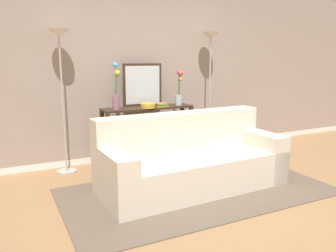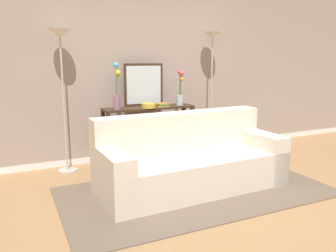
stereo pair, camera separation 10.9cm
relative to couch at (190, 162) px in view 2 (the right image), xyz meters
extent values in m
cube|color=#9E754C|center=(0.05, -0.67, -0.32)|extent=(16.00, 16.00, 0.02)
cube|color=white|center=(0.05, 1.56, -0.27)|extent=(12.00, 0.15, 0.09)
cube|color=gray|center=(0.05, 1.56, 1.05)|extent=(12.00, 0.14, 2.55)
cube|color=brown|center=(0.00, -0.16, -0.31)|extent=(3.09, 1.63, 0.01)
cube|color=beige|center=(0.00, -0.06, -0.10)|extent=(2.24, 0.95, 0.42)
cube|color=beige|center=(-0.01, 0.25, 0.34)|extent=(2.22, 0.33, 0.46)
cube|color=beige|center=(-0.98, -0.09, -0.01)|extent=(0.27, 0.89, 0.60)
cube|color=beige|center=(0.99, -0.03, -0.01)|extent=(0.27, 0.89, 0.60)
cube|color=#382619|center=(-0.06, 1.16, 0.51)|extent=(1.35, 0.33, 0.03)
cube|color=#382619|center=(-0.06, 1.16, -0.17)|extent=(1.24, 0.28, 0.01)
cube|color=#382619|center=(-0.71, 1.02, 0.09)|extent=(0.05, 0.05, 0.81)
cube|color=#382619|center=(0.59, 1.02, 0.09)|extent=(0.05, 0.05, 0.81)
cube|color=#382619|center=(-0.71, 1.30, 0.09)|extent=(0.05, 0.05, 0.81)
cube|color=#382619|center=(0.59, 1.30, 0.09)|extent=(0.05, 0.05, 0.81)
cylinder|color=#B7B2A8|center=(-1.24, 1.23, -0.30)|extent=(0.26, 0.26, 0.02)
cylinder|color=#B7B2A8|center=(-1.24, 1.23, 0.59)|extent=(0.02, 0.02, 1.77)
cone|color=silver|center=(-1.24, 1.23, 1.53)|extent=(0.28, 0.28, 0.10)
cylinder|color=#B7B2A8|center=(1.05, 1.23, -0.30)|extent=(0.26, 0.26, 0.02)
cylinder|color=#B7B2A8|center=(1.05, 1.23, 0.61)|extent=(0.02, 0.02, 1.81)
cone|color=silver|center=(1.05, 1.23, 1.56)|extent=(0.28, 0.28, 0.10)
cube|color=#382619|center=(-0.08, 1.29, 0.83)|extent=(0.60, 0.02, 0.62)
cube|color=silver|center=(-0.08, 1.28, 0.83)|extent=(0.53, 0.01, 0.55)
cylinder|color=gray|center=(-0.55, 1.13, 0.62)|extent=(0.09, 0.09, 0.21)
cylinder|color=#3D7538|center=(-0.54, 1.14, 0.86)|extent=(0.02, 0.03, 0.27)
sphere|color=gold|center=(-0.52, 1.15, 1.00)|extent=(0.07, 0.07, 0.07)
cylinder|color=#3D7538|center=(-0.53, 1.13, 0.87)|extent=(0.01, 0.04, 0.30)
sphere|color=yellow|center=(-0.51, 1.13, 1.02)|extent=(0.07, 0.07, 0.07)
cylinder|color=#3D7538|center=(-0.54, 1.15, 0.93)|extent=(0.03, 0.02, 0.40)
sphere|color=#40B5E7|center=(-0.53, 1.16, 1.13)|extent=(0.07, 0.07, 0.07)
cylinder|color=silver|center=(0.43, 1.13, 0.60)|extent=(0.10, 0.10, 0.15)
cylinder|color=#3D7538|center=(0.44, 1.14, 0.83)|extent=(0.03, 0.02, 0.32)
sphere|color=gold|center=(0.45, 1.16, 0.99)|extent=(0.05, 0.05, 0.05)
cylinder|color=#3D7538|center=(0.44, 1.14, 0.84)|extent=(0.02, 0.02, 0.34)
sphere|color=#DF3486|center=(0.45, 1.16, 1.01)|extent=(0.06, 0.06, 0.06)
cylinder|color=#3D7538|center=(0.45, 1.13, 0.83)|extent=(0.01, 0.03, 0.32)
sphere|color=#E95844|center=(0.47, 1.12, 1.00)|extent=(0.07, 0.07, 0.07)
cylinder|color=#3D7538|center=(0.45, 1.13, 0.80)|extent=(0.01, 0.02, 0.25)
sphere|color=#C5377B|center=(0.46, 1.14, 0.92)|extent=(0.06, 0.06, 0.06)
cylinder|color=#3D7538|center=(0.44, 1.12, 0.79)|extent=(0.03, 0.03, 0.24)
sphere|color=gold|center=(0.46, 1.11, 0.91)|extent=(0.05, 0.05, 0.05)
cylinder|color=gold|center=(-0.10, 1.06, 0.55)|extent=(0.21, 0.21, 0.06)
torus|color=gold|center=(-0.10, 1.06, 0.58)|extent=(0.21, 0.21, 0.01)
cube|color=#B77F33|center=(0.12, 1.06, 0.53)|extent=(0.20, 0.16, 0.02)
cube|color=#236033|center=(0.12, 1.07, 0.55)|extent=(0.17, 0.14, 0.02)
cube|color=#B77F33|center=(0.11, 1.07, 0.57)|extent=(0.16, 0.13, 0.02)
cube|color=#BC3328|center=(-0.60, 1.16, -0.25)|extent=(0.03, 0.13, 0.12)
cube|color=tan|center=(-0.57, 1.16, -0.26)|extent=(0.03, 0.17, 0.10)
cube|color=gold|center=(-0.52, 1.16, -0.25)|extent=(0.05, 0.15, 0.12)
cube|color=#6B3360|center=(-0.47, 1.16, -0.27)|extent=(0.06, 0.16, 0.10)
cube|color=#2D2D33|center=(-0.42, 1.16, -0.26)|extent=(0.04, 0.16, 0.11)
cube|color=navy|center=(-0.38, 1.16, -0.27)|extent=(0.04, 0.16, 0.10)
cube|color=maroon|center=(-0.33, 1.16, -0.26)|extent=(0.05, 0.17, 0.10)
cube|color=silver|center=(-0.28, 1.16, -0.27)|extent=(0.05, 0.15, 0.10)
camera|label=1|loc=(-2.00, -3.40, 1.22)|focal=36.67mm
camera|label=2|loc=(-1.90, -3.44, 1.22)|focal=36.67mm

